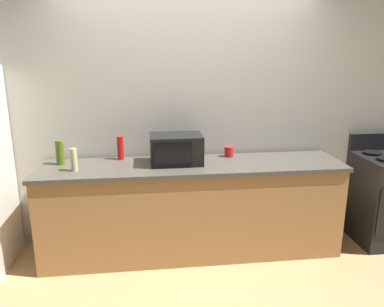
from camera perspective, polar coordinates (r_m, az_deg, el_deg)
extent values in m
plane|color=tan|center=(3.54, 0.83, -17.57)|extent=(8.00, 8.00, 0.00)
cube|color=beige|center=(3.82, -0.76, 6.67)|extent=(6.40, 0.10, 2.70)
cube|color=#B27F4C|center=(3.69, 0.00, -8.58)|extent=(2.80, 0.60, 0.86)
cube|color=#514C42|center=(3.53, 0.00, -1.88)|extent=(2.84, 0.64, 0.04)
cube|color=black|center=(4.46, 25.98, 1.64)|extent=(0.60, 0.04, 0.18)
cylinder|color=black|center=(4.27, 25.53, 0.08)|extent=(0.18, 0.18, 0.02)
cube|color=black|center=(3.52, -2.40, 0.69)|extent=(0.48, 0.34, 0.27)
cube|color=black|center=(3.35, -2.84, -0.07)|extent=(0.34, 0.01, 0.21)
cylinder|color=#4C6B19|center=(3.69, -19.26, 0.16)|extent=(0.07, 0.07, 0.23)
cylinder|color=beige|center=(3.45, -17.36, -0.90)|extent=(0.06, 0.06, 0.20)
cylinder|color=red|center=(3.71, -10.73, 0.84)|extent=(0.06, 0.06, 0.23)
cylinder|color=red|center=(3.78, 5.58, 0.30)|extent=(0.09, 0.09, 0.10)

